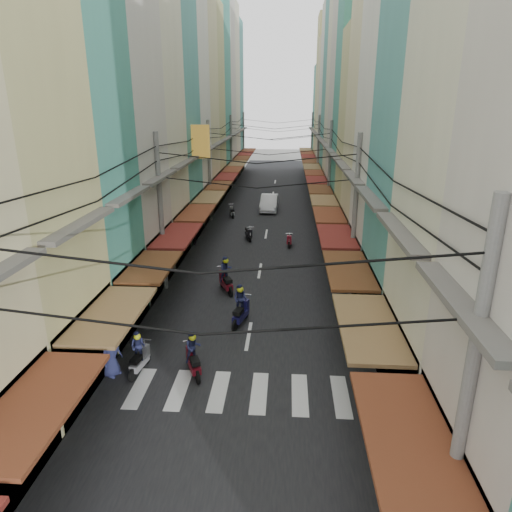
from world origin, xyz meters
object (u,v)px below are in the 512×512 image
at_px(bicycle, 365,294).
at_px(market_umbrella, 464,346).
at_px(traffic_sign, 359,276).
at_px(white_car, 269,210).

height_order(bicycle, market_umbrella, market_umbrella).
distance_m(bicycle, traffic_sign, 4.11).
relative_size(white_car, market_umbrella, 1.89).
xyz_separation_m(market_umbrella, traffic_sign, (-2.31, 6.16, -0.10)).
bearing_deg(bicycle, market_umbrella, 171.45).
xyz_separation_m(white_car, market_umbrella, (7.20, -28.51, 2.37)).
bearing_deg(white_car, bicycle, -71.65).
relative_size(white_car, traffic_sign, 1.64).
distance_m(market_umbrella, traffic_sign, 6.58).
distance_m(bicycle, market_umbrella, 9.86).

